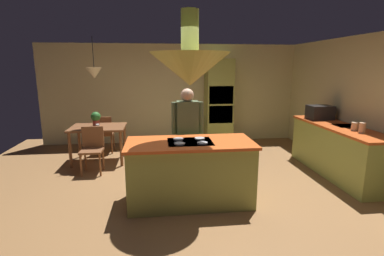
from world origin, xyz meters
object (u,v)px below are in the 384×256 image
at_px(kitchen_island, 190,172).
at_px(chair_by_back_wall, 104,132).
at_px(dining_table, 98,131).
at_px(chair_facing_island, 92,146).
at_px(potted_plant_on_table, 96,118).
at_px(microwave_on_counter, 320,112).
at_px(oven_tower, 219,102).
at_px(cup_on_table, 98,126).
at_px(canister_flour, 362,128).
at_px(canister_sugar, 355,126).
at_px(person_at_island, 187,130).

relative_size(kitchen_island, chair_by_back_wall, 2.12).
distance_m(kitchen_island, chair_by_back_wall, 3.22).
height_order(dining_table, chair_facing_island, chair_facing_island).
bearing_deg(potted_plant_on_table, chair_by_back_wall, 85.50).
distance_m(chair_facing_island, microwave_on_counter, 4.58).
xyz_separation_m(oven_tower, cup_on_table, (-2.76, -1.35, -0.28)).
height_order(cup_on_table, canister_flour, canister_flour).
bearing_deg(canister_sugar, microwave_on_counter, 90.00).
relative_size(chair_facing_island, canister_sugar, 6.21).
bearing_deg(microwave_on_counter, cup_on_table, 174.90).
relative_size(oven_tower, person_at_island, 1.33).
xyz_separation_m(person_at_island, microwave_on_counter, (2.80, 0.78, 0.13)).
distance_m(kitchen_island, person_at_island, 0.85).
distance_m(kitchen_island, cup_on_table, 2.54).
height_order(canister_flour, microwave_on_counter, microwave_on_counter).
xyz_separation_m(kitchen_island, person_at_island, (0.04, 0.71, 0.47)).
xyz_separation_m(chair_facing_island, canister_flour, (4.54, -1.24, 0.51)).
bearing_deg(canister_sugar, chair_facing_island, 166.80).
distance_m(oven_tower, chair_by_back_wall, 2.91).
distance_m(chair_facing_island, potted_plant_on_table, 0.82).
bearing_deg(cup_on_table, canister_sugar, -18.32).
xyz_separation_m(cup_on_table, microwave_on_counter, (4.50, -0.40, 0.26)).
xyz_separation_m(dining_table, person_at_island, (1.74, -1.39, 0.28)).
height_order(dining_table, cup_on_table, cup_on_table).
bearing_deg(cup_on_table, chair_facing_island, -94.81).
xyz_separation_m(chair_by_back_wall, microwave_on_counter, (4.54, -1.24, 0.57)).
distance_m(oven_tower, canister_flour, 3.49).
relative_size(chair_by_back_wall, cup_on_table, 9.67).
height_order(potted_plant_on_table, canister_flour, canister_flour).
height_order(cup_on_table, canister_sugar, canister_sugar).
height_order(kitchen_island, dining_table, kitchen_island).
height_order(chair_facing_island, potted_plant_on_table, potted_plant_on_table).
relative_size(person_at_island, chair_by_back_wall, 1.88).
distance_m(chair_by_back_wall, potted_plant_on_table, 0.71).
relative_size(person_at_island, chair_facing_island, 1.88).
bearing_deg(cup_on_table, person_at_island, -34.89).
bearing_deg(cup_on_table, dining_table, 99.92).
height_order(oven_tower, cup_on_table, oven_tower).
height_order(person_at_island, canister_flour, person_at_island).
height_order(dining_table, microwave_on_counter, microwave_on_counter).
xyz_separation_m(chair_by_back_wall, canister_flour, (4.54, -2.51, 0.51)).
bearing_deg(person_at_island, chair_facing_island, 156.38).
bearing_deg(microwave_on_counter, dining_table, 172.38).
bearing_deg(chair_by_back_wall, oven_tower, -169.65).
bearing_deg(potted_plant_on_table, canister_sugar, -21.00).
distance_m(kitchen_island, potted_plant_on_table, 2.82).
bearing_deg(dining_table, canister_flour, -22.46).
height_order(person_at_island, canister_sugar, person_at_island).
distance_m(cup_on_table, canister_sugar, 4.75).
bearing_deg(dining_table, chair_facing_island, -90.00).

